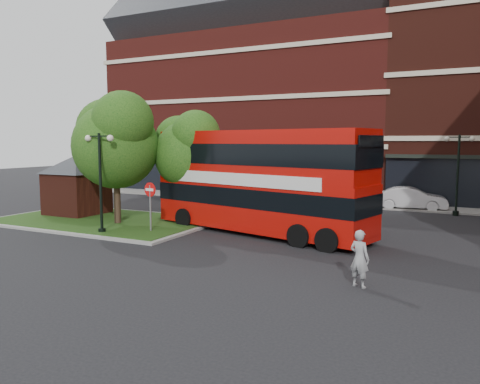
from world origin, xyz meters
The scene contains 15 objects.
ground centered at (0.00, 0.00, 0.00)m, with size 120.00×120.00×0.00m, color black.
pavement_far centered at (0.00, 16.50, 0.06)m, with size 44.00×3.00×0.12m, color slate.
terrace_far_left centered at (-8.00, 24.00, 7.00)m, with size 26.00×12.00×14.00m, color maroon.
traffic_island centered at (-8.00, 3.00, 0.07)m, with size 12.60×7.60×0.15m.
kiosk centered at (-11.00, 4.00, 2.32)m, with size 6.51×6.51×3.60m.
tree_island_west centered at (-6.60, 2.58, 4.79)m, with size 5.40×4.71×7.21m.
tree_island_east centered at (-3.58, 5.06, 4.24)m, with size 4.46×3.90×6.29m.
lamp_island centered at (-5.50, 0.20, 2.83)m, with size 1.72×0.36×5.00m.
lamp_far_left centered at (2.00, 14.50, 2.83)m, with size 1.72×0.36×5.00m.
lamp_far_right centered at (10.00, 14.50, 2.83)m, with size 1.72×0.36×5.00m.
bus centered at (1.27, 4.00, 2.95)m, with size 12.09×5.42×4.50m.
woman centered at (7.75, -2.57, 0.92)m, with size 0.67×0.44×1.84m, color #939496.
car_silver centered at (0.12, 15.52, 0.78)m, with size 1.85×4.59×1.57m, color #A4A6AB.
car_white centered at (7.17, 16.00, 0.76)m, with size 1.61×4.62×1.52m, color white.
no_entry_sign centered at (-3.50, 1.50, 1.83)m, with size 0.71×0.14×2.56m.
Camera 1 is at (10.81, -17.17, 4.61)m, focal length 35.00 mm.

